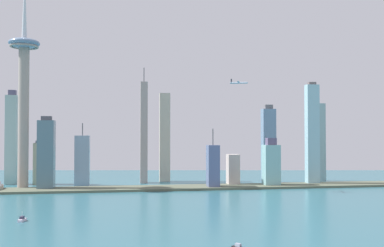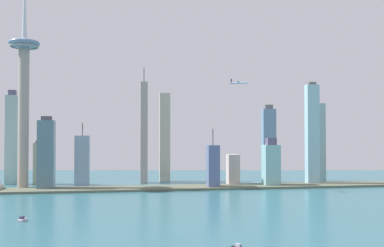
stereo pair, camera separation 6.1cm
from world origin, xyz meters
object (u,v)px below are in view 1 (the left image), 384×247
Objects in this scene: observation_tower at (24,81)px; skyscraper_3 at (144,132)px; skyscraper_9 at (269,145)px; skyscraper_5 at (165,137)px; skyscraper_7 at (312,134)px; boat_1 at (238,247)px; skyscraper_6 at (12,139)px; skyscraper_10 at (39,163)px; skyscraper_11 at (271,164)px; boat_2 at (22,219)px; skyscraper_8 at (319,142)px; skyscraper_2 at (213,167)px; airplane at (239,83)px; skyscraper_4 at (233,170)px; skyscraper_0 at (46,154)px; skyscraper_1 at (82,160)px.

skyscraper_3 is (184.63, 60.65, -78.02)m from observation_tower.
skyscraper_5 is at bearing 165.73° from skyscraper_9.
boat_1 is at bearing -121.24° from skyscraper_7.
skyscraper_3 reaches higher than skyscraper_6.
skyscraper_11 is (372.09, -90.60, 0.28)m from skyscraper_10.
skyscraper_8 is at bearing -45.08° from boat_2.
skyscraper_2 is 96.75m from skyscraper_11.
skyscraper_7 reaches higher than boat_1.
airplane is (-64.33, -43.91, 124.08)m from skyscraper_11.
skyscraper_4 is at bearing -25.27° from skyscraper_3.
skyscraper_9 is (214.11, -27.77, -21.83)m from skyscraper_3.
skyscraper_6 reaches higher than skyscraper_2.
skyscraper_8 is at bearing -3.66° from skyscraper_3.
skyscraper_7 is at bearing -2.52° from skyscraper_4.
skyscraper_8 is (37.23, 52.47, -14.14)m from skyscraper_7.
boat_1 is at bearing -112.63° from skyscraper_11.
skyscraper_8 is at bearing 15.30° from skyscraper_4.
skyscraper_8 is (170.35, 46.61, 43.92)m from skyscraper_4.
boat_1 is at bearing -59.26° from skyscraper_6.
boat_1 is 0.39× the size of airplane.
skyscraper_7 is 14.08× the size of boat_2.
skyscraper_4 reaches higher than boat_2.
skyscraper_8 reaches higher than skyscraper_10.
skyscraper_7 reaches higher than skyscraper_8.
skyscraper_2 is 7.64× the size of boat_2.
skyscraper_0 is at bearing -172.17° from skyscraper_9.
skyscraper_5 is (138.13, 43.23, 37.45)m from skyscraper_1.
skyscraper_11 is at bearing -3.84° from observation_tower.
skyscraper_5 is 15.65× the size of boat_1.
skyscraper_7 is (172.08, 22.99, 49.99)m from skyscraper_2.
boat_2 is at bearing -95.63° from skyscraper_1.
skyscraper_8 is at bearing -7.71° from skyscraper_5.
skyscraper_2 is 137.11m from skyscraper_5.
skyscraper_3 is 312.44m from skyscraper_8.
skyscraper_6 is (-256.87, -5.15, -2.24)m from skyscraper_5.
skyscraper_3 is 219.84m from skyscraper_6.
airplane is (234.48, -104.13, 118.76)m from skyscraper_1.
skyscraper_4 is 91.77m from skyscraper_9.
skyscraper_7 is (274.08, -72.40, -3.35)m from skyscraper_3.
airplane is at bearing -148.11° from skyscraper_8.
skyscraper_6 is at bearing 128.55° from skyscraper_0.
skyscraper_7 is 65.87m from skyscraper_8.
skyscraper_5 is at bearing 147.23° from skyscraper_11.
skyscraper_3 is 1.47× the size of skyscraper_9.
skyscraper_4 is 148.62m from airplane.
observation_tower is 4.35× the size of skyscraper_11.
skyscraper_3 is 200.49m from airplane.
skyscraper_4 is 372.10m from skyscraper_6.
skyscraper_3 is 7.78× the size of airplane.
skyscraper_3 is at bearing -1.41° from skyscraper_10.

